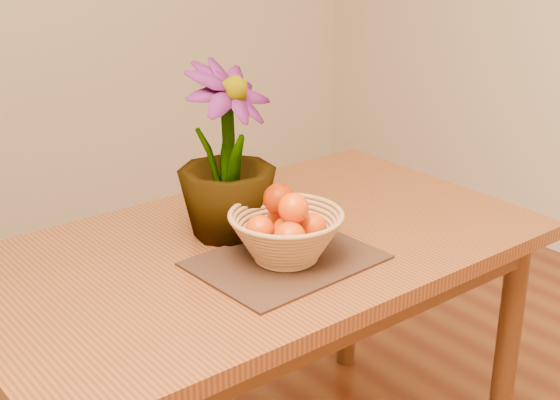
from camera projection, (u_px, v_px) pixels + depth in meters
table at (257, 275)px, 1.92m from camera, size 1.40×0.80×0.75m
placemat at (286, 260)px, 1.79m from camera, size 0.42×0.32×0.01m
wicker_basket at (286, 238)px, 1.77m from camera, size 0.26×0.26×0.11m
orange_pile at (285, 217)px, 1.75m from camera, size 0.17×0.17×0.13m
potted_plant at (226, 152)px, 1.86m from camera, size 0.31×0.31×0.43m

